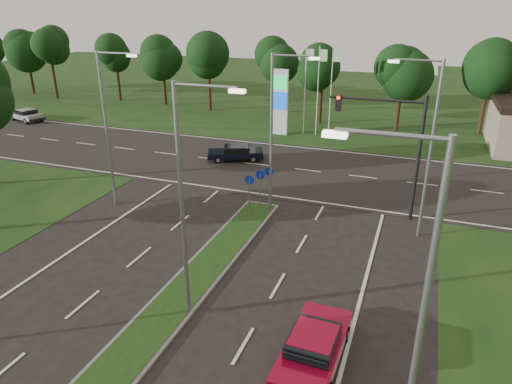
% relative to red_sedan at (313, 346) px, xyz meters
% --- Properties ---
extents(verge_far, '(160.00, 50.00, 0.02)m').
position_rel_red_sedan_xyz_m(verge_far, '(-6.00, 49.90, -0.64)').
color(verge_far, '#133311').
rests_on(verge_far, ground).
extents(cross_road, '(160.00, 12.00, 0.02)m').
position_rel_red_sedan_xyz_m(cross_road, '(-6.00, 18.90, -0.64)').
color(cross_road, black).
rests_on(cross_road, ground).
extents(median_kerb, '(2.00, 26.00, 0.12)m').
position_rel_red_sedan_xyz_m(median_kerb, '(-6.00, -1.10, -0.58)').
color(median_kerb, slate).
rests_on(median_kerb, ground).
extents(streetlight_median_near, '(2.53, 0.22, 9.00)m').
position_rel_red_sedan_xyz_m(streetlight_median_near, '(-5.00, 0.90, 4.43)').
color(streetlight_median_near, gray).
rests_on(streetlight_median_near, ground).
extents(streetlight_median_far, '(2.53, 0.22, 9.00)m').
position_rel_red_sedan_xyz_m(streetlight_median_far, '(-5.00, 10.90, 4.43)').
color(streetlight_median_far, gray).
rests_on(streetlight_median_far, ground).
extents(streetlight_left_far, '(2.53, 0.22, 9.00)m').
position_rel_red_sedan_xyz_m(streetlight_left_far, '(-14.30, 8.90, 4.43)').
color(streetlight_left_far, gray).
rests_on(streetlight_left_far, ground).
extents(streetlight_right_far, '(2.53, 0.22, 9.00)m').
position_rel_red_sedan_xyz_m(streetlight_right_far, '(2.80, 10.90, 4.43)').
color(streetlight_right_far, gray).
rests_on(streetlight_right_far, ground).
extents(streetlight_right_near, '(2.53, 0.22, 9.00)m').
position_rel_red_sedan_xyz_m(streetlight_right_near, '(2.80, -3.10, 4.43)').
color(streetlight_right_near, gray).
rests_on(streetlight_right_near, ground).
extents(traffic_signal, '(5.10, 0.42, 7.00)m').
position_rel_red_sedan_xyz_m(traffic_signal, '(1.19, 12.90, 4.01)').
color(traffic_signal, black).
rests_on(traffic_signal, ground).
extents(median_signs, '(1.16, 1.76, 2.38)m').
position_rel_red_sedan_xyz_m(median_signs, '(-6.00, 11.30, 1.07)').
color(median_signs, gray).
rests_on(median_signs, ground).
extents(gas_pylon, '(5.80, 1.26, 8.00)m').
position_rel_red_sedan_xyz_m(gas_pylon, '(-9.79, 27.95, 2.55)').
color(gas_pylon, silver).
rests_on(gas_pylon, ground).
extents(treeline_far, '(6.00, 6.00, 9.90)m').
position_rel_red_sedan_xyz_m(treeline_far, '(-5.90, 34.84, 6.19)').
color(treeline_far, black).
rests_on(treeline_far, ground).
extents(red_sedan, '(1.93, 4.41, 1.20)m').
position_rel_red_sedan_xyz_m(red_sedan, '(0.00, 0.00, 0.00)').
color(red_sedan, maroon).
rests_on(red_sedan, ground).
extents(navy_sedan, '(4.55, 3.29, 1.16)m').
position_rel_red_sedan_xyz_m(navy_sedan, '(-10.90, 19.32, -0.02)').
color(navy_sedan, black).
rests_on(navy_sedan, ground).
extents(far_car_a, '(4.57, 2.92, 1.22)m').
position_rel_red_sedan_xyz_m(far_car_a, '(-36.62, 23.90, 0.01)').
color(far_car_a, '#AEAEAE').
rests_on(far_car_a, ground).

